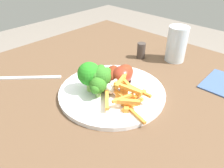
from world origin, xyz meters
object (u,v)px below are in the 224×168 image
pepper_shaker (141,51)px  fork (30,78)px  broccoli_floret_back (89,74)px  water_glass (177,44)px  dinner_plate (112,92)px  chicken_drumstick_far (113,75)px  broccoli_floret_front (100,75)px  broccoli_floret_middle (97,85)px  dining_table (121,115)px  carrot_fries_pile (125,95)px  chicken_drumstick_extra (122,76)px  chicken_drumstick_near (123,74)px

pepper_shaker → fork: bearing=-114.5°
broccoli_floret_back → water_glass: 0.35m
dinner_plate → chicken_drumstick_far: chicken_drumstick_far is taller
chicken_drumstick_far → pepper_shaker: pepper_shaker is taller
chicken_drumstick_far → pepper_shaker: 0.21m
broccoli_floret_front → broccoli_floret_middle: broccoli_floret_front is taller
dining_table → fork: 0.31m
broccoli_floret_front → carrot_fries_pile: (0.07, 0.01, -0.03)m
broccoli_floret_back → pepper_shaker: 0.28m
dining_table → water_glass: bearing=84.2°
carrot_fries_pile → chicken_drumstick_far: (-0.08, 0.05, 0.00)m
broccoli_floret_front → pepper_shaker: size_ratio=1.33×
chicken_drumstick_far → broccoli_floret_middle: bearing=-75.3°
carrot_fries_pile → water_glass: (-0.04, 0.31, 0.03)m
water_glass → dinner_plate: bearing=-93.5°
chicken_drumstick_extra → broccoli_floret_front: bearing=-104.2°
chicken_drumstick_near → broccoli_floret_middle: bearing=-91.7°
broccoli_floret_back → water_glass: size_ratio=0.69×
dinner_plate → fork: 0.27m
broccoli_floret_front → broccoli_floret_middle: size_ratio=1.28×
chicken_drumstick_extra → fork: bearing=-145.8°
dining_table → chicken_drumstick_far: size_ratio=8.56×
carrot_fries_pile → fork: (-0.29, -0.11, -0.03)m
chicken_drumstick_far → fork: 0.26m
broccoli_floret_back → chicken_drumstick_extra: size_ratio=0.71×
broccoli_floret_middle → chicken_drumstick_far: (-0.02, 0.08, -0.02)m
chicken_drumstick_far → carrot_fries_pile: bearing=-28.1°
chicken_drumstick_far → pepper_shaker: bearing=103.7°
chicken_drumstick_near → fork: chicken_drumstick_near is taller
chicken_drumstick_near → broccoli_floret_back: bearing=-111.9°
dinner_plate → chicken_drumstick_extra: chicken_drumstick_extra is taller
broccoli_floret_back → carrot_fries_pile: broccoli_floret_back is taller
pepper_shaker → broccoli_floret_middle: bearing=-76.0°
broccoli_floret_front → chicken_drumstick_far: (-0.01, 0.06, -0.03)m
broccoli_floret_front → chicken_drumstick_extra: broccoli_floret_front is taller
broccoli_floret_front → carrot_fries_pile: broccoli_floret_front is taller
carrot_fries_pile → chicken_drumstick_extra: (-0.06, 0.05, 0.01)m
dining_table → dinner_plate: dinner_plate is taller
chicken_drumstick_far → dining_table: bearing=30.8°
carrot_fries_pile → chicken_drumstick_near: chicken_drumstick_near is taller
pepper_shaker → broccoli_floret_front: bearing=-77.1°
dinner_plate → broccoli_floret_middle: 0.06m
dinner_plate → chicken_drumstick_extra: (-0.00, 0.04, 0.03)m
dinner_plate → broccoli_floret_front: size_ratio=3.91×
chicken_drumstick_far → fork: size_ratio=0.60×
broccoli_floret_front → chicken_drumstick_near: 0.08m
dining_table → water_glass: water_glass is taller
fork → chicken_drumstick_near: bearing=-10.0°
broccoli_floret_front → fork: bearing=-157.3°
broccoli_floret_middle → chicken_drumstick_near: size_ratio=0.47×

